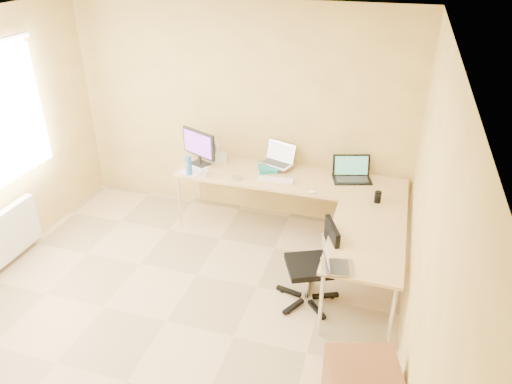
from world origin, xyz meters
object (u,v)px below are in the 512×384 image
(mug, at_px, (205,174))
(desk_fan, at_px, (212,149))
(monitor, at_px, (199,148))
(water_bottle, at_px, (189,166))
(desk_main, at_px, (288,205))
(desk_return, at_px, (363,269))
(laptop_black, at_px, (353,169))
(office_chair, at_px, (309,259))
(keyboard, at_px, (276,180))
(laptop_return, at_px, (338,258))
(laptop_center, at_px, (277,155))

(mug, xyz_separation_m, desk_fan, (-0.08, 0.44, 0.11))
(monitor, bearing_deg, water_bottle, -66.15)
(desk_main, relative_size, desk_fan, 8.60)
(desk_main, xyz_separation_m, desk_return, (0.98, -1.00, 0.00))
(laptop_black, height_order, office_chair, laptop_black)
(desk_return, distance_m, desk_fan, 2.36)
(desk_return, height_order, desk_fan, desk_fan)
(desk_fan, bearing_deg, water_bottle, -80.44)
(water_bottle, bearing_deg, keyboard, 8.62)
(monitor, distance_m, water_bottle, 0.32)
(keyboard, relative_size, desk_fan, 1.32)
(laptop_return, bearing_deg, desk_fan, 34.58)
(water_bottle, height_order, desk_fan, desk_fan)
(keyboard, distance_m, laptop_return, 1.68)
(desk_return, bearing_deg, mug, 159.17)
(office_chair, bearing_deg, laptop_black, 56.20)
(water_bottle, relative_size, laptop_return, 0.75)
(keyboard, xyz_separation_m, desk_fan, (-0.89, 0.30, 0.14))
(desk_main, height_order, laptop_black, laptop_black)
(laptop_black, bearing_deg, desk_fan, 162.10)
(laptop_center, relative_size, keyboard, 0.92)
(keyboard, bearing_deg, water_bottle, -174.19)
(desk_main, xyz_separation_m, water_bottle, (-1.13, -0.28, 0.49))
(monitor, xyz_separation_m, keyboard, (1.00, -0.15, -0.21))
(keyboard, bearing_deg, laptop_return, -60.19)
(laptop_center, distance_m, laptop_black, 0.91)
(laptop_center, height_order, mug, laptop_center)
(desk_return, bearing_deg, desk_main, 134.27)
(monitor, distance_m, office_chair, 2.05)
(desk_main, distance_m, laptop_black, 0.87)
(laptop_center, distance_m, desk_fan, 0.81)
(desk_fan, bearing_deg, keyboard, 5.23)
(laptop_center, bearing_deg, water_bottle, -133.24)
(water_bottle, relative_size, desk_fan, 0.78)
(monitor, distance_m, mug, 0.40)
(desk_main, xyz_separation_m, laptop_black, (0.70, 0.14, 0.50))
(laptop_return, bearing_deg, laptop_black, -9.10)
(monitor, height_order, water_bottle, monitor)
(desk_main, xyz_separation_m, laptop_center, (-0.20, 0.20, 0.54))
(desk_return, relative_size, keyboard, 3.19)
(desk_return, distance_m, laptop_return, 0.74)
(laptop_return, height_order, office_chair, laptop_return)
(desk_return, xyz_separation_m, laptop_black, (-0.28, 1.14, 0.50))
(desk_return, height_order, monitor, monitor)
(desk_return, relative_size, laptop_black, 3.06)
(mug, relative_size, office_chair, 0.10)
(water_bottle, bearing_deg, laptop_black, 12.84)
(desk_main, bearing_deg, laptop_return, -63.19)
(desk_fan, relative_size, office_chair, 0.35)
(laptop_center, distance_m, water_bottle, 1.04)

